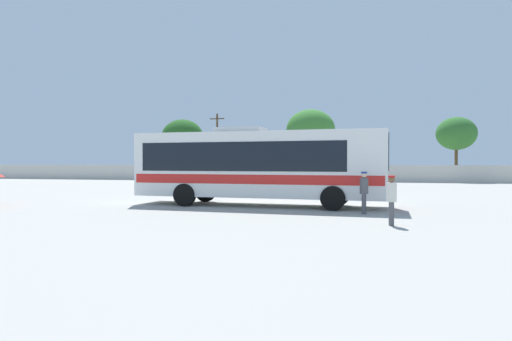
{
  "coord_description": "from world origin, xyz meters",
  "views": [
    {
      "loc": [
        5.99,
        -20.39,
        2.0
      ],
      "look_at": [
        0.88,
        1.75,
        1.6
      ],
      "focal_mm": 30.9,
      "sensor_mm": 36.0,
      "label": 1
    }
  ],
  "objects_px": {
    "passenger_waiting_on_apron": "(392,197)",
    "parked_car_second_red": "(261,175)",
    "roadside_tree_right": "(456,134)",
    "attendant_by_bus_door": "(364,190)",
    "coach_bus_white_red": "(256,164)",
    "utility_pole_near": "(217,145)",
    "parked_car_leftmost_silver": "(210,174)",
    "roadside_tree_midright": "(311,130)",
    "roadside_tree_midleft": "(233,149)",
    "parked_car_third_white": "(313,175)",
    "roadside_tree_left": "(183,137)"
  },
  "relations": [
    {
      "from": "parked_car_leftmost_silver",
      "to": "roadside_tree_midright",
      "type": "relative_size",
      "value": 0.54
    },
    {
      "from": "parked_car_second_red",
      "to": "roadside_tree_right",
      "type": "xyz_separation_m",
      "value": [
        19.66,
        6.9,
        4.28
      ]
    },
    {
      "from": "passenger_waiting_on_apron",
      "to": "utility_pole_near",
      "type": "xyz_separation_m",
      "value": [
        -17.61,
        36.28,
        3.23
      ]
    },
    {
      "from": "roadside_tree_left",
      "to": "roadside_tree_midright",
      "type": "distance_m",
      "value": 17.73
    },
    {
      "from": "coach_bus_white_red",
      "to": "parked_car_second_red",
      "type": "xyz_separation_m",
      "value": [
        -4.86,
        23.18,
        -1.16
      ]
    },
    {
      "from": "coach_bus_white_red",
      "to": "roadside_tree_midleft",
      "type": "relative_size",
      "value": 2.23
    },
    {
      "from": "coach_bus_white_red",
      "to": "utility_pole_near",
      "type": "height_order",
      "value": "utility_pole_near"
    },
    {
      "from": "passenger_waiting_on_apron",
      "to": "parked_car_second_red",
      "type": "distance_m",
      "value": 30.5
    },
    {
      "from": "passenger_waiting_on_apron",
      "to": "parked_car_second_red",
      "type": "bearing_deg",
      "value": 110.22
    },
    {
      "from": "coach_bus_white_red",
      "to": "attendant_by_bus_door",
      "type": "relative_size",
      "value": 7.13
    },
    {
      "from": "coach_bus_white_red",
      "to": "utility_pole_near",
      "type": "xyz_separation_m",
      "value": [
        -11.93,
        30.84,
        2.2
      ]
    },
    {
      "from": "parked_car_third_white",
      "to": "roadside_tree_right",
      "type": "bearing_deg",
      "value": 24.92
    },
    {
      "from": "parked_car_leftmost_silver",
      "to": "parked_car_second_red",
      "type": "height_order",
      "value": "parked_car_second_red"
    },
    {
      "from": "parked_car_leftmost_silver",
      "to": "roadside_tree_midleft",
      "type": "relative_size",
      "value": 0.82
    },
    {
      "from": "parked_car_second_red",
      "to": "roadside_tree_midright",
      "type": "relative_size",
      "value": 0.52
    },
    {
      "from": "roadside_tree_right",
      "to": "roadside_tree_midleft",
      "type": "bearing_deg",
      "value": 177.17
    },
    {
      "from": "coach_bus_white_red",
      "to": "passenger_waiting_on_apron",
      "type": "relative_size",
      "value": 7.37
    },
    {
      "from": "attendant_by_bus_door",
      "to": "roadside_tree_left",
      "type": "relative_size",
      "value": 0.22
    },
    {
      "from": "parked_car_leftmost_silver",
      "to": "roadside_tree_right",
      "type": "xyz_separation_m",
      "value": [
        25.23,
        6.34,
        4.29
      ]
    },
    {
      "from": "parked_car_leftmost_silver",
      "to": "roadside_tree_midright",
      "type": "height_order",
      "value": "roadside_tree_midright"
    },
    {
      "from": "parked_car_third_white",
      "to": "roadside_tree_left",
      "type": "distance_m",
      "value": 21.36
    },
    {
      "from": "coach_bus_white_red",
      "to": "passenger_waiting_on_apron",
      "type": "bearing_deg",
      "value": -43.76
    },
    {
      "from": "coach_bus_white_red",
      "to": "parked_car_leftmost_silver",
      "type": "xyz_separation_m",
      "value": [
        -10.43,
        23.75,
        -1.17
      ]
    },
    {
      "from": "parked_car_second_red",
      "to": "roadside_tree_midright",
      "type": "bearing_deg",
      "value": 55.06
    },
    {
      "from": "roadside_tree_right",
      "to": "attendant_by_bus_door",
      "type": "bearing_deg",
      "value": -107.01
    },
    {
      "from": "parked_car_third_white",
      "to": "utility_pole_near",
      "type": "xyz_separation_m",
      "value": [
        -12.31,
        7.45,
        3.35
      ]
    },
    {
      "from": "attendant_by_bus_door",
      "to": "roadside_tree_midleft",
      "type": "height_order",
      "value": "roadside_tree_midleft"
    },
    {
      "from": "parked_car_third_white",
      "to": "utility_pole_near",
      "type": "distance_m",
      "value": 14.78
    },
    {
      "from": "passenger_waiting_on_apron",
      "to": "utility_pole_near",
      "type": "bearing_deg",
      "value": 115.89
    },
    {
      "from": "roadside_tree_midright",
      "to": "coach_bus_white_red",
      "type": "bearing_deg",
      "value": -89.03
    },
    {
      "from": "parked_car_second_red",
      "to": "roadside_tree_left",
      "type": "relative_size",
      "value": 0.54
    },
    {
      "from": "roadside_tree_midright",
      "to": "roadside_tree_right",
      "type": "height_order",
      "value": "roadside_tree_midright"
    },
    {
      "from": "coach_bus_white_red",
      "to": "roadside_tree_midright",
      "type": "bearing_deg",
      "value": 90.97
    },
    {
      "from": "coach_bus_white_red",
      "to": "attendant_by_bus_door",
      "type": "xyz_separation_m",
      "value": [
        4.88,
        -2.34,
        -1.0
      ]
    },
    {
      "from": "coach_bus_white_red",
      "to": "parked_car_leftmost_silver",
      "type": "height_order",
      "value": "coach_bus_white_red"
    },
    {
      "from": "coach_bus_white_red",
      "to": "parked_car_leftmost_silver",
      "type": "relative_size",
      "value": 2.72
    },
    {
      "from": "roadside_tree_left",
      "to": "parked_car_third_white",
      "type": "bearing_deg",
      "value": -30.18
    },
    {
      "from": "roadside_tree_midleft",
      "to": "attendant_by_bus_door",
      "type": "bearing_deg",
      "value": -66.02
    },
    {
      "from": "parked_car_second_red",
      "to": "roadside_tree_midright",
      "type": "distance_m",
      "value": 9.03
    },
    {
      "from": "coach_bus_white_red",
      "to": "utility_pole_near",
      "type": "bearing_deg",
      "value": 111.14
    },
    {
      "from": "roadside_tree_left",
      "to": "coach_bus_white_red",
      "type": "bearing_deg",
      "value": -62.48
    },
    {
      "from": "roadside_tree_midleft",
      "to": "parked_car_leftmost_silver",
      "type": "bearing_deg",
      "value": -92.59
    },
    {
      "from": "coach_bus_white_red",
      "to": "parked_car_leftmost_silver",
      "type": "bearing_deg",
      "value": 113.72
    },
    {
      "from": "utility_pole_near",
      "to": "passenger_waiting_on_apron",
      "type": "bearing_deg",
      "value": -64.11
    },
    {
      "from": "attendant_by_bus_door",
      "to": "roadside_tree_midright",
      "type": "height_order",
      "value": "roadside_tree_midright"
    },
    {
      "from": "coach_bus_white_red",
      "to": "passenger_waiting_on_apron",
      "type": "distance_m",
      "value": 7.93
    },
    {
      "from": "roadside_tree_midleft",
      "to": "roadside_tree_right",
      "type": "xyz_separation_m",
      "value": [
        24.89,
        -1.23,
        1.43
      ]
    },
    {
      "from": "parked_car_leftmost_silver",
      "to": "roadside_tree_midright",
      "type": "bearing_deg",
      "value": 29.78
    },
    {
      "from": "roadside_tree_right",
      "to": "passenger_waiting_on_apron",
      "type": "bearing_deg",
      "value": -104.4
    },
    {
      "from": "roadside_tree_midleft",
      "to": "utility_pole_near",
      "type": "bearing_deg",
      "value": -165.47
    }
  ]
}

